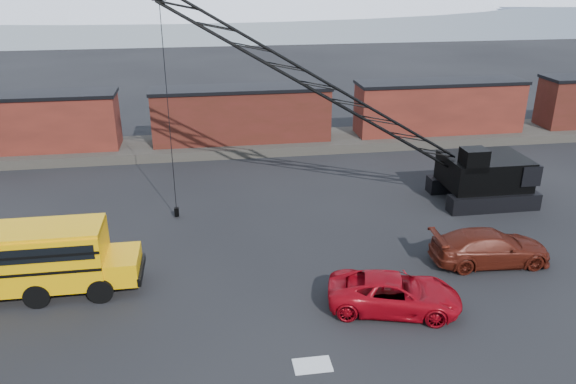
% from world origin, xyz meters
% --- Properties ---
extents(ground, '(160.00, 160.00, 0.00)m').
position_xyz_m(ground, '(0.00, 0.00, 0.00)').
color(ground, black).
rests_on(ground, ground).
extents(gravel_berm, '(120.00, 5.00, 0.70)m').
position_xyz_m(gravel_berm, '(0.00, 22.00, 0.35)').
color(gravel_berm, '#423D36').
rests_on(gravel_berm, ground).
extents(boxcar_west_near, '(13.70, 3.10, 4.17)m').
position_xyz_m(boxcar_west_near, '(-16.00, 22.00, 2.76)').
color(boxcar_west_near, '#481B14').
rests_on(boxcar_west_near, gravel_berm).
extents(boxcar_mid, '(13.70, 3.10, 4.17)m').
position_xyz_m(boxcar_mid, '(0.00, 22.00, 2.76)').
color(boxcar_mid, '#4F1B16').
rests_on(boxcar_mid, gravel_berm).
extents(boxcar_east_near, '(13.70, 3.10, 4.17)m').
position_xyz_m(boxcar_east_near, '(16.00, 22.00, 2.76)').
color(boxcar_east_near, '#481B14').
rests_on(boxcar_east_near, gravel_berm).
extents(snow_patch, '(1.40, 0.90, 0.02)m').
position_xyz_m(snow_patch, '(0.50, -4.00, 0.01)').
color(snow_patch, silver).
rests_on(snow_patch, ground).
extents(red_pickup, '(6.03, 3.94, 1.54)m').
position_xyz_m(red_pickup, '(4.58, -0.97, 0.77)').
color(red_pickup, '#A40714').
rests_on(red_pickup, ground).
extents(maroon_suv, '(5.86, 2.61, 1.67)m').
position_xyz_m(maroon_suv, '(10.46, 2.13, 0.84)').
color(maroon_suv, '#50180E').
rests_on(maroon_suv, ground).
extents(crawler_crane, '(21.72, 4.20, 12.66)m').
position_xyz_m(crawler_crane, '(5.49, 9.73, 6.23)').
color(crawler_crane, black).
rests_on(crawler_crane, ground).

